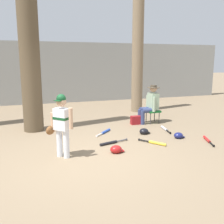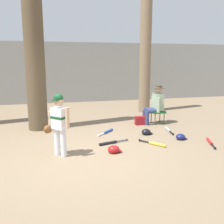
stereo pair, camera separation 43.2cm
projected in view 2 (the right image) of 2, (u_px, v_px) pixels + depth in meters
ground_plane at (86, 157)px, 5.32m from camera, size 60.00×60.00×0.00m
concrete_back_wall at (60, 73)px, 12.06m from camera, size 18.00×0.36×2.78m
tree_near_player at (33, 35)px, 6.99m from camera, size 0.86×0.86×6.12m
tree_behind_spectator at (146, 46)px, 9.58m from camera, size 0.63×0.63×5.60m
young_ballplayer at (59, 121)px, 5.25m from camera, size 0.55×0.47×1.31m
folding_stool at (158, 112)px, 8.09m from camera, size 0.40×0.40×0.41m
seated_spectator at (155, 104)px, 8.01m from camera, size 0.67×0.53×1.20m
handbag_beside_stool at (141, 121)px, 7.98m from camera, size 0.35×0.20×0.26m
bat_blue_youth at (107, 132)px, 7.09m from camera, size 0.56×0.55×0.07m
bat_aluminum_silver at (168, 130)px, 7.27m from camera, size 0.19×0.71×0.07m
bat_yellow_trainer at (155, 144)px, 6.06m from camera, size 0.47×0.63×0.07m
bat_red_barrel at (210, 142)px, 6.19m from camera, size 0.33×0.70×0.07m
bat_black_composite at (110, 143)px, 6.14m from camera, size 0.77×0.27×0.07m
batting_helmet_navy at (181, 137)px, 6.47m from camera, size 0.28×0.22×0.16m
batting_helmet_red at (114, 149)px, 5.55m from camera, size 0.30×0.23×0.17m
batting_helmet_black at (146, 132)px, 6.91m from camera, size 0.29×0.22×0.17m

